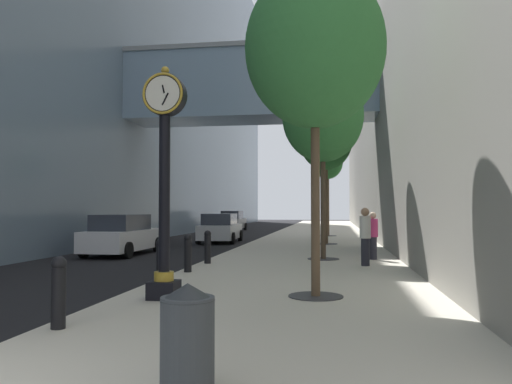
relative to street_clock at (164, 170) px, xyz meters
name	(u,v)px	position (x,y,z in m)	size (l,w,h in m)	color
ground_plane	(260,240)	(-1.05, 20.63, -2.66)	(110.00, 110.00, 0.00)	black
sidewalk_right	(317,237)	(2.24, 23.63, -2.59)	(6.59, 80.00, 0.14)	beige
building_block_left	(111,19)	(-12.05, 23.58, 12.54)	(22.47, 80.00, 30.50)	slate
street_clock	(164,170)	(0.00, 0.00, 0.00)	(0.84, 0.55, 4.59)	black
bollard_nearest	(59,291)	(-0.72, -2.60, -1.96)	(0.22, 0.22, 1.06)	black
bollard_third	(161,260)	(-0.72, 1.87, -1.96)	(0.22, 0.22, 1.06)	black
bollard_fourth	(188,252)	(-0.72, 4.11, -1.96)	(0.22, 0.22, 1.06)	black
bollard_fifth	(208,246)	(-0.72, 6.35, -1.96)	(0.22, 0.22, 1.06)	black
street_tree_near	(315,49)	(2.93, 0.69, 2.49)	(2.85, 2.85, 6.67)	#333335
street_tree_mid_near	(323,116)	(2.93, 8.28, 2.50)	(2.86, 2.86, 6.68)	#333335
street_tree_mid_far	(326,140)	(2.93, 15.87, 2.65)	(2.63, 2.63, 6.70)	#333335
street_tree_far	(328,163)	(2.93, 23.46, 2.22)	(1.96, 1.96, 5.92)	#333335
trash_bin	(187,337)	(1.91, -4.85, -1.98)	(0.53, 0.53, 1.05)	#383D42
pedestrian_walking	(365,235)	(4.26, 6.42, -1.56)	(0.38, 0.38, 1.79)	#23232D
pedestrian_by_clock	(373,234)	(4.64, 8.45, -1.65)	(0.47, 0.47, 1.64)	#23232D
car_white_near	(123,235)	(-5.30, 10.27, -1.86)	(2.04, 4.71, 1.66)	silver
car_grey_mid	(233,221)	(-5.25, 33.03, -1.84)	(1.96, 4.27, 1.69)	slate
car_silver_far	(220,228)	(-2.98, 18.19, -1.87)	(2.20, 4.37, 1.62)	#B7BABF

